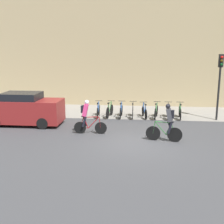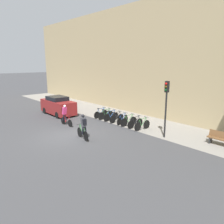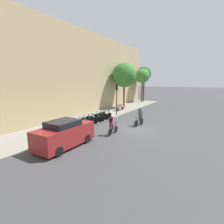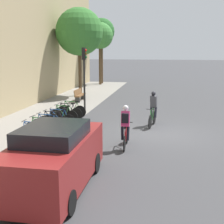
{
  "view_description": "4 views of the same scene",
  "coord_description": "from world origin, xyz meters",
  "px_view_note": "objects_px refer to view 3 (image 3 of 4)",
  "views": [
    {
      "loc": [
        0.08,
        -12.33,
        4.14
      ],
      "look_at": [
        -1.39,
        2.37,
        0.92
      ],
      "focal_mm": 45.0,
      "sensor_mm": 36.0,
      "label": 1
    },
    {
      "loc": [
        13.28,
        -7.6,
        5.18
      ],
      "look_at": [
        1.16,
        3.22,
        1.47
      ],
      "focal_mm": 35.0,
      "sensor_mm": 36.0,
      "label": 2
    },
    {
      "loc": [
        -14.59,
        -5.85,
        4.53
      ],
      "look_at": [
        -1.24,
        2.06,
        1.64
      ],
      "focal_mm": 28.0,
      "sensor_mm": 36.0,
      "label": 3
    },
    {
      "loc": [
        -14.29,
        -0.34,
        3.89
      ],
      "look_at": [
        0.71,
        2.4,
        0.78
      ],
      "focal_mm": 50.0,
      "sensor_mm": 36.0,
      "label": 4
    }
  ],
  "objects_px": {
    "parked_bike_3": "(91,120)",
    "parked_bike_5": "(99,117)",
    "cyclist_pink": "(112,124)",
    "parked_bike_4": "(96,118)",
    "parked_bike_2": "(87,121)",
    "bench": "(120,107)",
    "parked_bike_0": "(77,124)",
    "parked_bike_1": "(82,122)",
    "parked_car": "(65,134)",
    "cyclist_grey": "(140,116)",
    "traffic_light_pole": "(117,94)",
    "parked_bike_7": "(107,115)",
    "parked_bike_6": "(103,116)"
  },
  "relations": [
    {
      "from": "parked_bike_3",
      "to": "parked_bike_5",
      "type": "relative_size",
      "value": 1.01
    },
    {
      "from": "cyclist_pink",
      "to": "parked_bike_5",
      "type": "xyz_separation_m",
      "value": [
        3.71,
        3.83,
        -0.53
      ]
    },
    {
      "from": "parked_bike_4",
      "to": "parked_bike_2",
      "type": "bearing_deg",
      "value": 179.98
    },
    {
      "from": "parked_bike_3",
      "to": "bench",
      "type": "bearing_deg",
      "value": 7.87
    },
    {
      "from": "parked_bike_0",
      "to": "parked_bike_3",
      "type": "bearing_deg",
      "value": 0.01
    },
    {
      "from": "parked_bike_1",
      "to": "parked_bike_5",
      "type": "relative_size",
      "value": 1.02
    },
    {
      "from": "bench",
      "to": "parked_car",
      "type": "bearing_deg",
      "value": -166.33
    },
    {
      "from": "cyclist_pink",
      "to": "cyclist_grey",
      "type": "xyz_separation_m",
      "value": [
        3.97,
        -0.87,
        -0.0
      ]
    },
    {
      "from": "parked_bike_0",
      "to": "bench",
      "type": "bearing_deg",
      "value": 6.27
    },
    {
      "from": "parked_bike_0",
      "to": "traffic_light_pole",
      "type": "xyz_separation_m",
      "value": [
        7.34,
        -0.17,
        2.32
      ]
    },
    {
      "from": "parked_bike_5",
      "to": "cyclist_grey",
      "type": "bearing_deg",
      "value": -86.81
    },
    {
      "from": "parked_bike_4",
      "to": "parked_car",
      "type": "height_order",
      "value": "parked_car"
    },
    {
      "from": "parked_bike_3",
      "to": "parked_bike_4",
      "type": "distance_m",
      "value": 0.74
    },
    {
      "from": "parked_bike_1",
      "to": "parked_car",
      "type": "height_order",
      "value": "parked_car"
    },
    {
      "from": "parked_bike_0",
      "to": "parked_bike_7",
      "type": "height_order",
      "value": "parked_bike_7"
    },
    {
      "from": "parked_bike_3",
      "to": "parked_bike_6",
      "type": "xyz_separation_m",
      "value": [
        2.21,
        0.0,
        0.0
      ]
    },
    {
      "from": "parked_bike_0",
      "to": "parked_bike_4",
      "type": "bearing_deg",
      "value": -0.0
    },
    {
      "from": "parked_bike_3",
      "to": "bench",
      "type": "xyz_separation_m",
      "value": [
        8.54,
        1.18,
        0.07
      ]
    },
    {
      "from": "parked_bike_0",
      "to": "parked_bike_6",
      "type": "height_order",
      "value": "parked_bike_6"
    },
    {
      "from": "parked_bike_1",
      "to": "parked_bike_4",
      "type": "height_order",
      "value": "parked_bike_1"
    },
    {
      "from": "cyclist_pink",
      "to": "parked_bike_0",
      "type": "xyz_separation_m",
      "value": [
        0.03,
        3.83,
        -0.54
      ]
    },
    {
      "from": "parked_bike_4",
      "to": "traffic_light_pole",
      "type": "height_order",
      "value": "traffic_light_pole"
    },
    {
      "from": "parked_bike_6",
      "to": "traffic_light_pole",
      "type": "height_order",
      "value": "traffic_light_pole"
    },
    {
      "from": "bench",
      "to": "parked_car",
      "type": "relative_size",
      "value": 0.42
    },
    {
      "from": "cyclist_pink",
      "to": "parked_bike_6",
      "type": "distance_m",
      "value": 5.89
    },
    {
      "from": "parked_bike_1",
      "to": "parked_bike_0",
      "type": "bearing_deg",
      "value": -179.96
    },
    {
      "from": "parked_bike_0",
      "to": "traffic_light_pole",
      "type": "height_order",
      "value": "traffic_light_pole"
    },
    {
      "from": "cyclist_grey",
      "to": "parked_bike_0",
      "type": "height_order",
      "value": "cyclist_grey"
    },
    {
      "from": "parked_bike_4",
      "to": "parked_bike_6",
      "type": "bearing_deg",
      "value": 0.03
    },
    {
      "from": "cyclist_pink",
      "to": "bench",
      "type": "height_order",
      "value": "cyclist_pink"
    },
    {
      "from": "parked_bike_1",
      "to": "parked_bike_7",
      "type": "xyz_separation_m",
      "value": [
        4.42,
        -0.0,
        -0.0
      ]
    },
    {
      "from": "cyclist_pink",
      "to": "cyclist_grey",
      "type": "relative_size",
      "value": 0.98
    },
    {
      "from": "parked_bike_7",
      "to": "parked_car",
      "type": "relative_size",
      "value": 0.39
    },
    {
      "from": "parked_bike_6",
      "to": "bench",
      "type": "xyz_separation_m",
      "value": [
        6.33,
        1.18,
        0.06
      ]
    },
    {
      "from": "cyclist_grey",
      "to": "parked_bike_4",
      "type": "height_order",
      "value": "cyclist_grey"
    },
    {
      "from": "cyclist_grey",
      "to": "parked_bike_7",
      "type": "height_order",
      "value": "cyclist_grey"
    },
    {
      "from": "parked_bike_4",
      "to": "parked_bike_1",
      "type": "bearing_deg",
      "value": 179.98
    },
    {
      "from": "parked_bike_1",
      "to": "parked_bike_4",
      "type": "bearing_deg",
      "value": -0.02
    },
    {
      "from": "parked_car",
      "to": "parked_bike_7",
      "type": "bearing_deg",
      "value": 14.74
    },
    {
      "from": "cyclist_grey",
      "to": "parked_bike_6",
      "type": "distance_m",
      "value": 4.75
    },
    {
      "from": "bench",
      "to": "parked_car",
      "type": "height_order",
      "value": "parked_car"
    },
    {
      "from": "parked_bike_5",
      "to": "parked_bike_6",
      "type": "bearing_deg",
      "value": -0.03
    },
    {
      "from": "parked_bike_6",
      "to": "bench",
      "type": "height_order",
      "value": "parked_bike_6"
    },
    {
      "from": "cyclist_pink",
      "to": "parked_bike_4",
      "type": "xyz_separation_m",
      "value": [
        2.97,
        3.83,
        -0.56
      ]
    },
    {
      "from": "cyclist_grey",
      "to": "parked_bike_2",
      "type": "xyz_separation_m",
      "value": [
        -2.47,
        4.7,
        -0.53
      ]
    },
    {
      "from": "parked_bike_6",
      "to": "parked_car",
      "type": "bearing_deg",
      "value": -164.02
    },
    {
      "from": "parked_bike_1",
      "to": "parked_bike_3",
      "type": "height_order",
      "value": "parked_bike_1"
    },
    {
      "from": "parked_bike_5",
      "to": "parked_bike_0",
      "type": "bearing_deg",
      "value": -179.98
    },
    {
      "from": "parked_bike_2",
      "to": "parked_car",
      "type": "xyz_separation_m",
      "value": [
        -5.39,
        -2.39,
        0.48
      ]
    },
    {
      "from": "parked_bike_3",
      "to": "parked_bike_0",
      "type": "bearing_deg",
      "value": -179.99
    }
  ]
}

